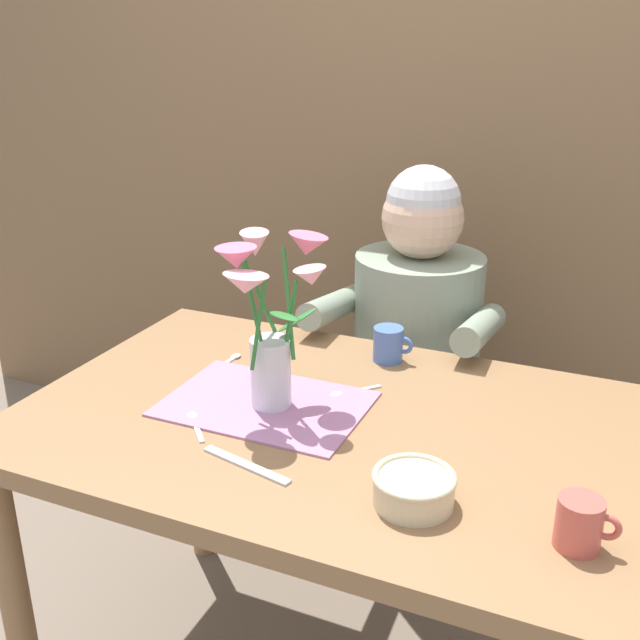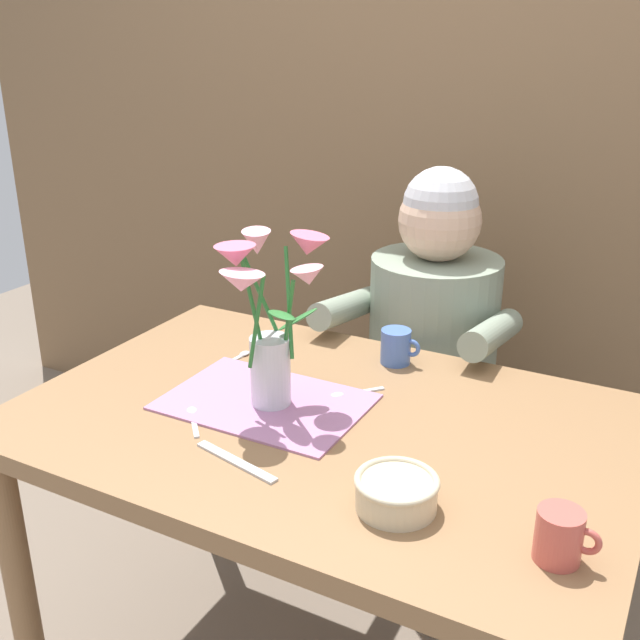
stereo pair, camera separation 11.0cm
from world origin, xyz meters
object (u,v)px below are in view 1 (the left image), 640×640
seated_person (416,374)px  ceramic_bowl (414,487)px  ceramic_mug (580,523)px  tea_cup (389,344)px  dinner_knife (246,465)px  flower_vase (270,316)px

seated_person → ceramic_bowl: bearing=-75.5°
ceramic_mug → seated_person: bearing=120.6°
ceramic_mug → tea_cup: 0.70m
dinner_knife → tea_cup: bearing=94.1°
ceramic_bowl → dinner_knife: bearing=-177.8°
seated_person → ceramic_mug: 0.99m
flower_vase → tea_cup: flower_vase is taller
flower_vase → seated_person: bearing=79.5°
tea_cup → flower_vase: bearing=-113.8°
ceramic_mug → tea_cup: same height
ceramic_bowl → seated_person: bearing=106.1°
seated_person → dinner_knife: seated_person is taller
ceramic_bowl → ceramic_mug: size_ratio=1.46×
flower_vase → ceramic_bowl: size_ratio=2.59×
ceramic_mug → flower_vase: bearing=161.5°
flower_vase → tea_cup: bearing=66.2°
flower_vase → ceramic_bowl: bearing=-29.2°
seated_person → dinner_knife: size_ratio=5.97×
flower_vase → tea_cup: 0.38m
ceramic_mug → ceramic_bowl: bearing=178.9°
ceramic_bowl → tea_cup: 0.56m
flower_vase → dinner_knife: bearing=-74.9°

